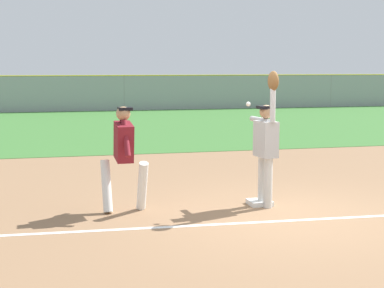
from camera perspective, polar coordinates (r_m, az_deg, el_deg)
The scene contains 11 objects.
ground_plane at distance 9.20m, azimuth 8.89°, elevation -7.14°, with size 72.03×72.03×0.00m, color #936D4C.
outfield_grass at distance 23.16m, azimuth -4.66°, elevation 1.94°, with size 48.06×15.43×0.01m, color #3D7533.
chalk_foul_line at distance 8.47m, azimuth -17.60°, elevation -8.68°, with size 12.00×0.10×0.01m, color white.
first_base at distance 9.86m, azimuth 6.79°, elevation -5.83°, with size 0.38×0.38×0.08m, color white.
fielder at distance 9.56m, azimuth 7.46°, elevation 0.31°, with size 0.31×0.90×2.28m.
runner at distance 9.23m, azimuth -6.84°, elevation -0.73°, with size 0.75×0.84×1.72m.
baseball at distance 9.28m, azimuth 5.66°, elevation 4.01°, with size 0.07×0.07×0.07m, color white.
outfield_fence at distance 30.73m, azimuth -6.80°, elevation 5.12°, with size 48.14×0.08×1.90m.
parked_car_white at distance 34.40m, azimuth -10.18°, elevation 4.87°, with size 4.57×2.46×1.25m.
parked_car_black at distance 35.31m, azimuth -0.37°, elevation 5.06°, with size 4.49×2.29×1.25m.
parked_car_blue at distance 37.05m, azimuth 8.89°, elevation 5.10°, with size 4.56×2.43×1.25m.
Camera 1 is at (-3.36, -8.23, 2.35)m, focal length 53.24 mm.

